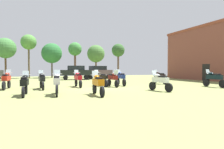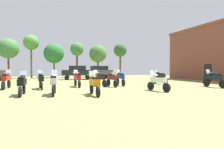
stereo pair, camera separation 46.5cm
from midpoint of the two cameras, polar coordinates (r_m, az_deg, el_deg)
ground_plane at (r=15.70m, az=-3.75°, el=-3.97°), size 44.00×52.00×0.02m
motorcycle_1 at (r=16.07m, az=-0.55°, el=-1.24°), size 0.62×2.11×1.46m
motorcycle_2 at (r=16.17m, az=-11.21°, el=-1.22°), size 0.62×2.24×1.47m
motorcycle_3 at (r=19.76m, az=13.76°, el=-0.71°), size 0.65×2.17×1.47m
motorcycle_4 at (r=17.87m, az=28.20°, el=-1.05°), size 0.62×2.33×1.51m
motorcycle_5 at (r=11.98m, az=-26.28°, el=-2.48°), size 0.62×2.21×1.44m
motorcycle_6 at (r=13.37m, az=13.57°, el=-1.93°), size 0.74×2.08×1.44m
motorcycle_7 at (r=10.95m, az=-5.58°, el=-2.71°), size 0.62×2.18×1.44m
motorcycle_8 at (r=17.37m, az=1.97°, el=-0.96°), size 0.62×2.23×1.49m
motorcycle_9 at (r=16.41m, az=-4.44°, el=-1.17°), size 0.85×2.14×1.46m
motorcycle_10 at (r=11.54m, az=-17.70°, el=-2.41°), size 0.62×2.20×1.50m
motorcycle_11 at (r=16.43m, az=-30.41°, el=-1.34°), size 0.62×2.24×1.50m
motorcycle_12 at (r=15.24m, az=-21.62°, el=-1.52°), size 0.62×2.23×1.46m
car_2 at (r=27.14m, az=-11.49°, el=0.91°), size 4.49×2.33×2.00m
car_3 at (r=28.90m, az=-4.86°, el=0.99°), size 4.52×2.43×2.00m
tree_1 at (r=33.75m, az=-11.71°, el=7.46°), size 2.36×2.36×6.24m
tree_2 at (r=34.30m, az=-24.63°, el=8.91°), size 2.50×2.50×7.25m
tree_3 at (r=35.85m, az=-5.35°, el=6.34°), size 3.34×3.34×6.12m
tree_4 at (r=34.08m, az=-30.32°, el=6.97°), size 3.21×3.21×6.42m
tree_6 at (r=37.58m, az=1.56°, el=7.31°), size 2.61×2.61×6.59m
tree_8 at (r=33.99m, az=-18.41°, el=6.21°), size 3.46×3.46×5.99m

